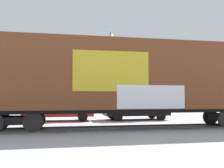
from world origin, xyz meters
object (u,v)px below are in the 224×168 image
freight_car (132,78)px  flagpole (110,62)px  parked_car_black (135,108)px  parked_car_red (58,108)px

freight_car → flagpole: size_ratio=1.85×
freight_car → flagpole: bearing=82.8°
freight_car → parked_car_black: 5.38m
freight_car → parked_car_red: bearing=125.9°
freight_car → parked_car_red: 6.58m
freight_car → parked_car_red: (-3.72, 5.13, -1.77)m
freight_car → parked_car_black: size_ratio=3.51×
freight_car → parked_car_red: freight_car is taller
parked_car_black → freight_car: bearing=-109.4°
parked_car_red → parked_car_black: bearing=-3.6°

